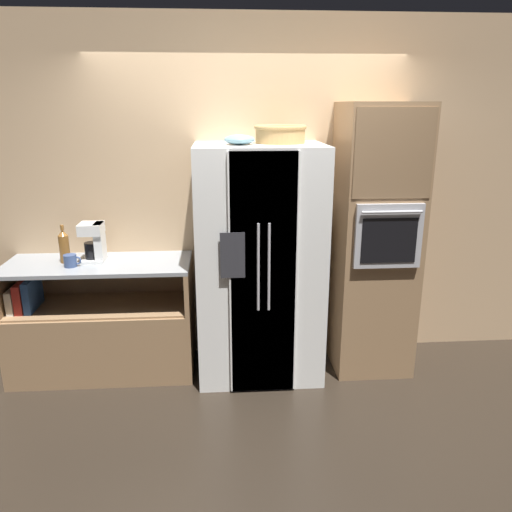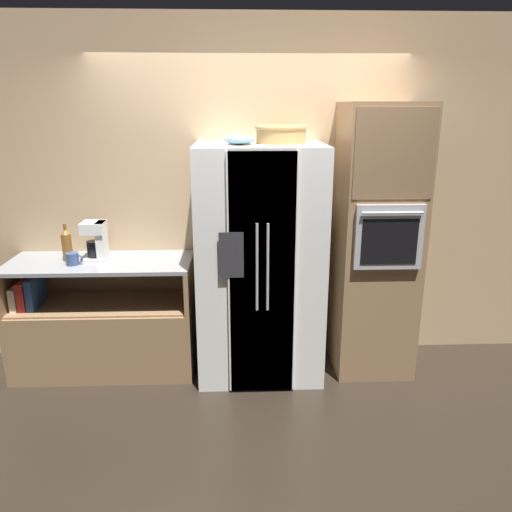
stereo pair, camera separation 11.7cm
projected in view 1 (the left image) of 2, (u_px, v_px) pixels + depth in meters
ground_plane at (252, 373)px, 4.11m from camera, size 20.00×20.00×0.00m
wall_back at (248, 195)px, 4.15m from camera, size 12.00×0.06×2.80m
counter_left at (103, 332)px, 4.07m from camera, size 1.44×0.59×0.94m
refrigerator at (259, 264)px, 3.92m from camera, size 0.97×0.75×1.84m
wall_oven at (374, 241)px, 3.99m from camera, size 0.61×0.68×2.14m
wicker_basket at (280, 133)px, 3.71m from camera, size 0.39×0.39×0.13m
fruit_bowl at (239, 140)px, 3.59m from camera, size 0.22×0.22×0.07m
bottle_tall at (64, 246)px, 3.86m from camera, size 0.08×0.08×0.30m
mug at (71, 261)px, 3.79m from camera, size 0.13×0.10×0.09m
coffee_maker at (95, 241)px, 3.88m from camera, size 0.17×0.19×0.31m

